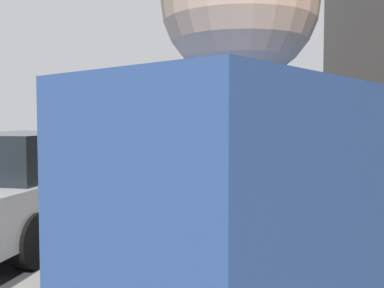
{
  "coord_description": "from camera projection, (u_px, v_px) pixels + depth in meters",
  "views": [
    {
      "loc": [
        -11.61,
        -3.46,
        1.7
      ],
      "look_at": [
        -0.72,
        -1.16,
        1.08
      ],
      "focal_mm": 41.33,
      "sensor_mm": 36.0,
      "label": 1
    }
  ],
  "objects": [
    {
      "name": "traffic_light_pole",
      "position": [
        246.0,
        86.0,
        19.3
      ],
      "size": [
        0.35,
        0.26,
        4.47
      ],
      "color": "#2D2D19",
      "rests_on": "sidewalk"
    },
    {
      "name": "parked_car_silver",
      "position": [
        30.0,
        184.0,
        6.46
      ],
      "size": [
        4.42,
        1.95,
        1.51
      ],
      "color": "black",
      "rests_on": "ground"
    },
    {
      "name": "sidewalk",
      "position": [
        278.0,
        182.0,
        11.47
      ],
      "size": [
        28.0,
        4.6,
        0.15
      ],
      "primitive_type": "cube",
      "color": "gray",
      "rests_on": "ground"
    },
    {
      "name": "lane_stripe_centre",
      "position": [
        50.0,
        178.0,
        12.81
      ],
      "size": [
        28.0,
        0.14,
        0.01
      ],
      "primitive_type": "cube",
      "color": "gold",
      "rests_on": "ground"
    },
    {
      "name": "snow_bank_curb",
      "position": [
        156.0,
        192.0,
        9.67
      ],
      "size": [
        7.48,
        0.56,
        0.22
      ],
      "primitive_type": "cube",
      "color": "white",
      "rests_on": "ground"
    },
    {
      "name": "pedestrian_olive_coat",
      "position": [
        330.0,
        139.0,
        13.0
      ],
      "size": [
        0.59,
        0.56,
        1.84
      ],
      "color": "black",
      "rests_on": "sidewalk"
    },
    {
      "name": "pedestrian_black_coat",
      "position": [
        92.0,
        185.0,
        4.11
      ],
      "size": [
        0.54,
        0.56,
        1.76
      ],
      "color": "black",
      "rests_on": "sidewalk"
    },
    {
      "name": "parked_car_navy",
      "position": [
        190.0,
        144.0,
        17.14
      ],
      "size": [
        4.29,
        1.95,
        1.51
      ],
      "color": "black",
      "rests_on": "ground"
    },
    {
      "name": "rolling_suitcase",
      "position": [
        85.0,
        269.0,
        3.71
      ],
      "size": [
        0.34,
        0.22,
        0.95
      ],
      "color": "#191E38",
      "rests_on": "sidewalk"
    },
    {
      "name": "ground_plane",
      "position": [
        156.0,
        181.0,
        12.15
      ],
      "size": [
        56.0,
        56.0,
        0.0
      ],
      "primitive_type": "plane",
      "color": "#333335"
    },
    {
      "name": "parked_car_charcoal",
      "position": [
        146.0,
        154.0,
        11.88
      ],
      "size": [
        4.46,
        1.94,
        1.51
      ],
      "color": "black",
      "rests_on": "ground"
    }
  ]
}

